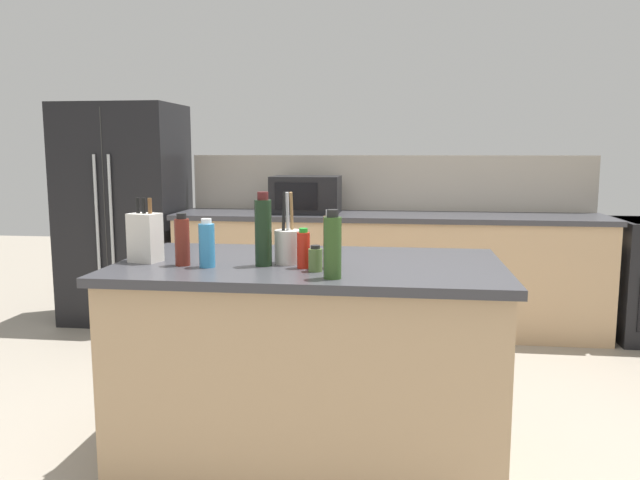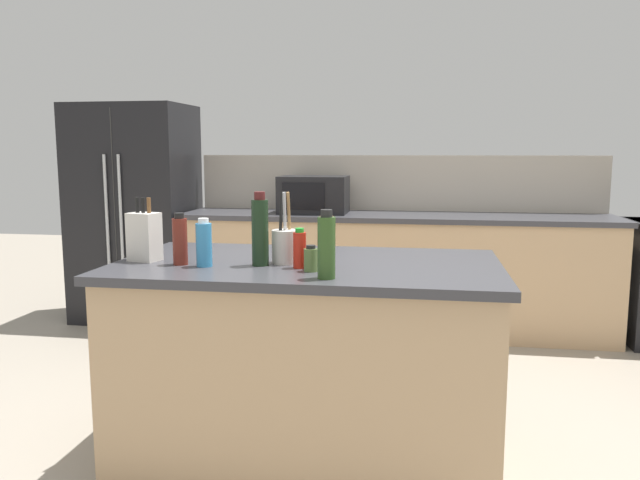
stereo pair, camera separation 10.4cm
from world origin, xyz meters
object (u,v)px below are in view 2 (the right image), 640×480
object	(u,v)px
knife_block	(144,236)
dish_soap_bottle	(204,244)
olive_oil_bottle	(326,246)
vinegar_bottle	(180,240)
refrigerator	(135,213)
wine_bottle	(260,231)
spice_jar_oregano	(311,259)
pepper_grinder	(327,241)
hot_sauce_bottle	(300,249)
microwave	(314,195)
utensil_crock	(285,245)

from	to	relation	value
knife_block	dish_soap_bottle	xyz separation A→B (m)	(0.32, -0.09, -0.01)
olive_oil_bottle	vinegar_bottle	world-z (taller)	olive_oil_bottle
dish_soap_bottle	olive_oil_bottle	distance (m)	0.59
refrigerator	knife_block	world-z (taller)	refrigerator
knife_block	wine_bottle	world-z (taller)	wine_bottle
knife_block	vinegar_bottle	distance (m)	0.21
spice_jar_oregano	pepper_grinder	bearing A→B (deg)	54.38
hot_sauce_bottle	spice_jar_oregano	bearing A→B (deg)	-47.64
knife_block	pepper_grinder	size ratio (longest dim) A/B	1.15
knife_block	olive_oil_bottle	xyz separation A→B (m)	(0.88, -0.26, 0.01)
microwave	pepper_grinder	bearing A→B (deg)	-78.84
dish_soap_bottle	hot_sauce_bottle	world-z (taller)	dish_soap_bottle
dish_soap_bottle	vinegar_bottle	bearing A→B (deg)	167.67
dish_soap_bottle	vinegar_bottle	size ratio (longest dim) A/B	0.92
microwave	wine_bottle	bearing A→B (deg)	-85.92
hot_sauce_bottle	olive_oil_bottle	bearing A→B (deg)	-53.92
vinegar_bottle	knife_block	bearing A→B (deg)	161.47
microwave	pepper_grinder	size ratio (longest dim) A/B	2.15
spice_jar_oregano	wine_bottle	world-z (taller)	wine_bottle
refrigerator	dish_soap_bottle	size ratio (longest dim) A/B	8.63
utensil_crock	pepper_grinder	distance (m)	0.22
pepper_grinder	hot_sauce_bottle	distance (m)	0.12
microwave	dish_soap_bottle	bearing A→B (deg)	-91.66
utensil_crock	microwave	bearing A→B (deg)	96.64
refrigerator	wine_bottle	size ratio (longest dim) A/B	5.63
utensil_crock	vinegar_bottle	distance (m)	0.46
refrigerator	olive_oil_bottle	size ratio (longest dim) A/B	6.68
pepper_grinder	vinegar_bottle	bearing A→B (deg)	-178.68
olive_oil_bottle	spice_jar_oregano	bearing A→B (deg)	122.56
refrigerator	dish_soap_bottle	xyz separation A→B (m)	(1.49, -2.43, 0.13)
spice_jar_oregano	wine_bottle	xyz separation A→B (m)	(-0.24, 0.10, 0.10)
dish_soap_bottle	wine_bottle	world-z (taller)	wine_bottle
refrigerator	microwave	distance (m)	1.57
dish_soap_bottle	spice_jar_oregano	distance (m)	0.48
dish_soap_bottle	wine_bottle	xyz separation A→B (m)	(0.23, 0.06, 0.05)
refrigerator	microwave	world-z (taller)	refrigerator
microwave	hot_sauce_bottle	bearing A→B (deg)	-81.61
dish_soap_bottle	hot_sauce_bottle	size ratio (longest dim) A/B	1.22
spice_jar_oregano	microwave	bearing A→B (deg)	99.57
microwave	dish_soap_bottle	distance (m)	2.38
microwave	wine_bottle	xyz separation A→B (m)	(0.17, -2.32, 0.00)
hot_sauce_bottle	vinegar_bottle	size ratio (longest dim) A/B	0.75
pepper_grinder	spice_jar_oregano	size ratio (longest dim) A/B	2.28
microwave	utensil_crock	bearing A→B (deg)	-83.36
pepper_grinder	wine_bottle	bearing A→B (deg)	175.89
dish_soap_bottle	olive_oil_bottle	world-z (taller)	olive_oil_bottle
utensil_crock	vinegar_bottle	world-z (taller)	utensil_crock
dish_soap_bottle	hot_sauce_bottle	distance (m)	0.42
microwave	wine_bottle	world-z (taller)	wine_bottle
utensil_crock	hot_sauce_bottle	size ratio (longest dim) A/B	1.86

